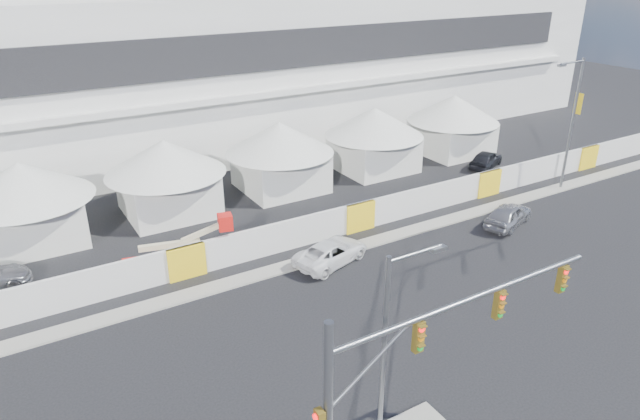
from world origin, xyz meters
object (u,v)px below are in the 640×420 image
lot_car_b (486,159)px  boom_lift (162,259)px  traffic_mast (388,400)px  sedan_silver (508,215)px  streetlight_median (389,351)px  streetlight_curb (572,116)px  pickup_curb (331,252)px

lot_car_b → boom_lift: (-29.72, -3.51, 0.12)m
traffic_mast → sedan_silver: bearing=32.8°
lot_car_b → streetlight_median: (-27.04, -21.19, 4.27)m
sedan_silver → traffic_mast: traffic_mast is taller
traffic_mast → streetlight_curb: 33.43m
streetlight_median → boom_lift: (-2.69, 17.68, -4.14)m
traffic_mast → boom_lift: bearing=94.7°
pickup_curb → boom_lift: 9.87m
streetlight_curb → boom_lift: 31.51m
traffic_mast → boom_lift: (-1.58, 19.13, -3.75)m
streetlight_median → streetlight_curb: size_ratio=0.83×
traffic_mast → streetlight_median: streetlight_median is taller
lot_car_b → traffic_mast: (-28.15, -22.63, 3.88)m
streetlight_curb → boom_lift: bearing=174.1°
boom_lift → pickup_curb: bearing=-10.3°
lot_car_b → streetlight_median: size_ratio=0.52×
streetlight_median → streetlight_curb: bearing=27.2°
streetlight_median → streetlight_curb: (28.25, 14.50, 0.90)m
lot_car_b → streetlight_median: streetlight_median is taller
pickup_curb → traffic_mast: 17.29m
pickup_curb → streetlight_median: size_ratio=0.59×
traffic_mast → pickup_curb: bearing=63.8°
sedan_silver → boom_lift: (-22.18, 5.83, 0.09)m
sedan_silver → streetlight_curb: 10.49m
traffic_mast → streetlight_curb: bearing=28.5°
pickup_curb → boom_lift: (-9.02, 4.02, 0.18)m
lot_car_b → boom_lift: size_ratio=0.67×
streetlight_median → boom_lift: size_ratio=1.29×
traffic_mast → boom_lift: size_ratio=1.64×
sedan_silver → pickup_curb: size_ratio=0.92×
streetlight_median → streetlight_curb: 31.77m
traffic_mast → boom_lift: 19.55m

